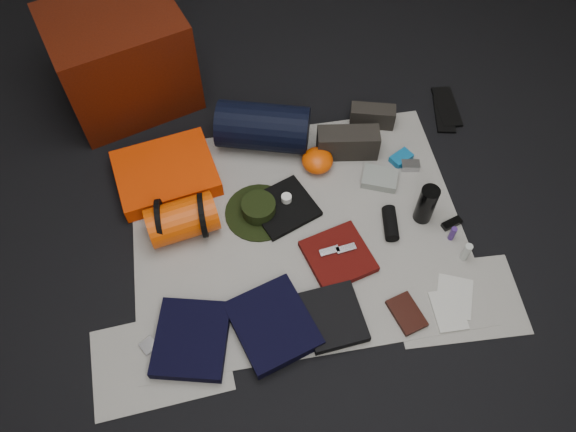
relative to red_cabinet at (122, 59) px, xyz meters
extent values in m
cube|color=black|center=(0.77, -1.05, -0.29)|extent=(4.50, 4.50, 0.02)
cube|color=#B7B3A9|center=(0.77, -1.05, -0.28)|extent=(1.60, 1.30, 0.01)
cube|color=#B7B3A9|center=(0.07, -1.60, -0.28)|extent=(0.61, 0.44, 0.00)
cube|color=#B7B3A9|center=(1.42, -1.55, -0.28)|extent=(0.60, 0.43, 0.00)
cube|color=#471105|center=(0.00, 0.00, 0.00)|extent=(0.81, 0.73, 0.56)
cube|color=#EE3802|center=(0.16, -0.63, -0.23)|extent=(0.56, 0.49, 0.09)
cylinder|color=#DF4303|center=(0.23, -0.96, -0.18)|extent=(0.36, 0.25, 0.19)
cylinder|color=black|center=(0.13, -0.96, -0.16)|extent=(0.02, 0.22, 0.22)
cylinder|color=black|center=(0.33, -0.96, -0.16)|extent=(0.03, 0.22, 0.22)
cylinder|color=black|center=(0.69, -0.48, -0.15)|extent=(0.53, 0.38, 0.25)
cylinder|color=black|center=(0.60, -0.93, -0.27)|extent=(0.38, 0.38, 0.01)
cylinder|color=black|center=(0.60, -0.93, -0.23)|extent=(0.17, 0.17, 0.07)
cube|color=black|center=(1.12, -0.62, -0.19)|extent=(0.34, 0.17, 0.16)
cube|color=black|center=(1.30, -0.45, -0.21)|extent=(0.26, 0.15, 0.12)
cube|color=black|center=(1.72, -0.45, -0.27)|extent=(0.15, 0.29, 0.02)
cube|color=black|center=(1.75, -0.40, -0.27)|extent=(0.13, 0.31, 0.02)
cube|color=black|center=(0.21, -1.54, -0.25)|extent=(0.38, 0.41, 0.05)
cube|color=black|center=(0.57, -1.53, -0.24)|extent=(0.42, 0.45, 0.06)
cube|color=black|center=(0.84, -1.54, -0.25)|extent=(0.27, 0.31, 0.04)
cube|color=black|center=(0.72, -0.92, -0.26)|extent=(0.37, 0.36, 0.03)
cube|color=#4C0B08|center=(0.93, -1.24, -0.25)|extent=(0.35, 0.35, 0.04)
ellipsoid|color=#DF4303|center=(0.94, -0.69, -0.22)|extent=(0.21, 0.21, 0.11)
cube|color=gray|center=(1.24, -0.84, -0.25)|extent=(0.21, 0.19, 0.04)
cylinder|color=black|center=(1.39, -1.09, -0.16)|extent=(0.09, 0.09, 0.23)
cylinder|color=black|center=(1.22, -1.12, -0.24)|extent=(0.10, 0.18, 0.07)
cube|color=#A5A4A9|center=(1.42, -0.78, -0.25)|extent=(0.10, 0.07, 0.04)
cube|color=#0F6097|center=(1.39, -0.72, -0.25)|extent=(0.14, 0.12, 0.04)
cylinder|color=#432475|center=(1.49, -1.23, -0.23)|extent=(0.03, 0.03, 0.09)
cylinder|color=#B6BAB5|center=(1.52, -1.34, -0.22)|extent=(0.05, 0.05, 0.11)
cube|color=black|center=(1.17, -1.58, -0.26)|extent=(0.16, 0.20, 0.03)
cube|color=#BAB9B1|center=(1.36, -1.59, -0.27)|extent=(0.14, 0.20, 0.01)
cube|color=#BAB9B1|center=(1.41, -1.53, -0.27)|extent=(0.23, 0.25, 0.01)
cube|color=black|center=(1.52, -1.16, -0.26)|extent=(0.11, 0.07, 0.03)
cube|color=#A5A4A9|center=(0.02, -1.52, -0.27)|extent=(0.09, 0.09, 0.01)
cylinder|color=white|center=(0.74, -0.89, -0.23)|extent=(0.05, 0.05, 0.04)
cube|color=#A5A4A9|center=(0.89, -1.22, -0.23)|extent=(0.10, 0.05, 0.01)
cube|color=#A5A4A9|center=(0.97, -1.22, -0.23)|extent=(0.10, 0.05, 0.01)
camera|label=1|loc=(0.48, -2.45, 2.09)|focal=35.00mm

